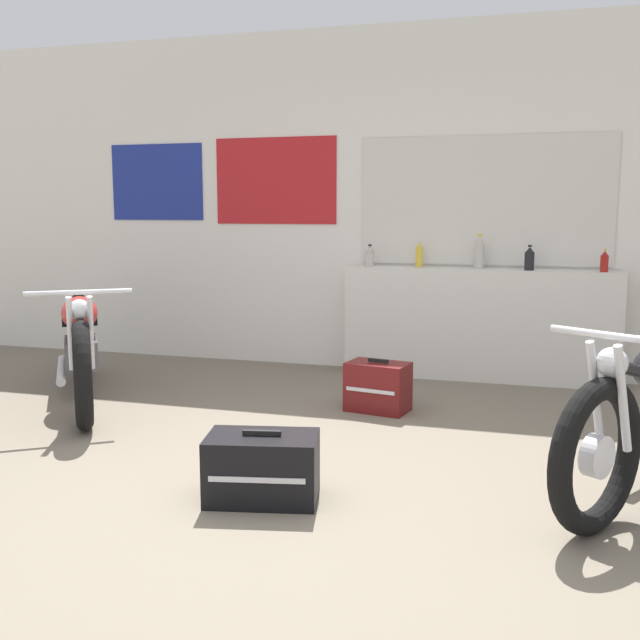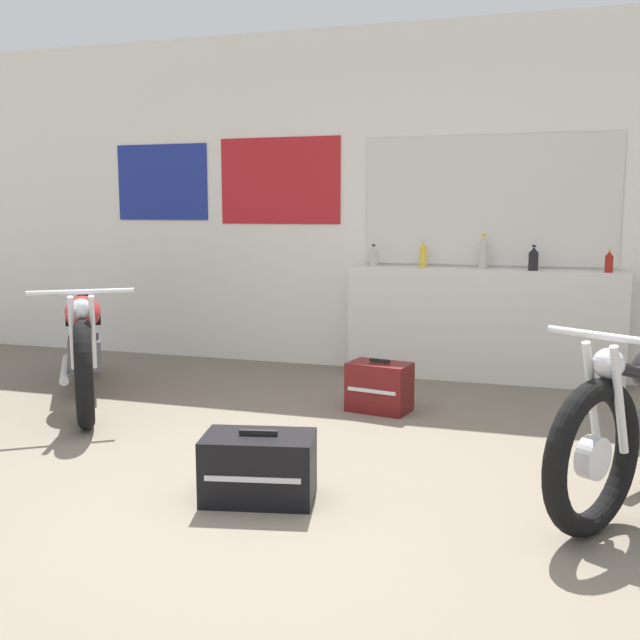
% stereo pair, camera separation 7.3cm
% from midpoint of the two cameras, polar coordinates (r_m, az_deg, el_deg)
% --- Properties ---
extents(ground_plane, '(24.00, 24.00, 0.00)m').
position_cam_midpoint_polar(ground_plane, '(3.43, -3.53, -14.58)').
color(ground_plane, '#706656').
extents(wall_back, '(10.00, 0.07, 2.80)m').
position_cam_midpoint_polar(wall_back, '(6.21, 7.29, 8.95)').
color(wall_back, silver).
rests_on(wall_back, ground_plane).
extents(sill_counter, '(2.12, 0.28, 0.88)m').
position_cam_midpoint_polar(sill_counter, '(6.02, 12.63, -0.36)').
color(sill_counter, silver).
rests_on(sill_counter, ground_plane).
extents(bottle_leftmost, '(0.07, 0.07, 0.18)m').
position_cam_midpoint_polar(bottle_leftmost, '(6.08, 4.44, 4.83)').
color(bottle_leftmost, '#B7B2A8').
rests_on(bottle_leftmost, sill_counter).
extents(bottle_left_center, '(0.06, 0.06, 0.22)m').
position_cam_midpoint_polar(bottle_left_center, '(6.05, 8.20, 4.92)').
color(bottle_left_center, gold).
rests_on(bottle_left_center, sill_counter).
extents(bottle_center, '(0.07, 0.07, 0.27)m').
position_cam_midpoint_polar(bottle_center, '(5.99, 12.68, 4.98)').
color(bottle_center, '#B7B2A8').
rests_on(bottle_center, sill_counter).
extents(bottle_right_center, '(0.07, 0.07, 0.19)m').
position_cam_midpoint_polar(bottle_right_center, '(5.91, 16.30, 4.47)').
color(bottle_right_center, black).
rests_on(bottle_right_center, sill_counter).
extents(bottle_rightmost, '(0.06, 0.06, 0.17)m').
position_cam_midpoint_polar(bottle_rightmost, '(5.91, 21.49, 4.12)').
color(bottle_rightmost, maroon).
rests_on(bottle_rightmost, sill_counter).
extents(motorcycle_red, '(1.35, 1.88, 0.85)m').
position_cam_midpoint_polar(motorcycle_red, '(5.53, -17.20, -1.60)').
color(motorcycle_red, black).
rests_on(motorcycle_red, ground_plane).
extents(hard_case_darkred, '(0.44, 0.32, 0.35)m').
position_cam_midpoint_polar(hard_case_darkred, '(5.02, 4.96, -5.10)').
color(hard_case_darkred, maroon).
rests_on(hard_case_darkred, ground_plane).
extents(hard_case_black, '(0.56, 0.41, 0.33)m').
position_cam_midpoint_polar(hard_case_black, '(3.54, -4.09, -11.14)').
color(hard_case_black, black).
rests_on(hard_case_black, ground_plane).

